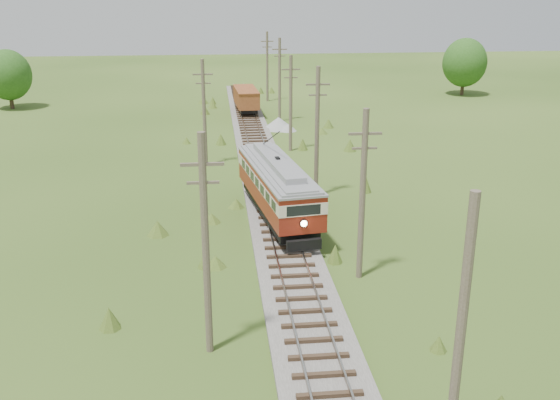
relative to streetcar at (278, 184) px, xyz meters
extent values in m
cube|color=#605B54|center=(0.00, 7.86, -2.39)|extent=(3.60, 96.00, 0.25)
cube|color=#726659|center=(-0.72, 7.86, -2.03)|extent=(0.08, 96.00, 0.17)
cube|color=#726659|center=(0.72, 7.86, -2.03)|extent=(0.08, 96.00, 0.17)
cube|color=#2D2116|center=(0.00, 7.86, -2.19)|extent=(2.40, 96.00, 0.16)
cube|color=black|center=(0.00, 0.00, -1.53)|extent=(3.71, 10.73, 0.43)
cube|color=maroon|center=(0.00, 0.00, -0.58)|extent=(4.23, 11.69, 1.05)
cube|color=beige|center=(0.00, 0.00, 0.28)|extent=(4.26, 11.75, 0.67)
cube|color=black|center=(0.00, 0.00, 0.28)|extent=(4.22, 11.24, 0.52)
cube|color=maroon|center=(0.00, 0.00, 0.76)|extent=(4.23, 11.69, 0.29)
cube|color=gray|center=(0.00, 0.00, 1.07)|extent=(4.30, 11.81, 0.36)
cube|color=gray|center=(0.00, 0.00, 1.39)|extent=(2.38, 8.65, 0.38)
sphere|color=#FFF2BF|center=(0.81, -5.73, -0.43)|extent=(0.34, 0.34, 0.34)
cylinder|color=black|center=(-0.24, 1.70, 2.47)|extent=(0.67, 4.40, 1.84)
cylinder|color=black|center=(-0.11, -4.38, -1.58)|extent=(0.22, 0.77, 0.76)
cylinder|color=black|center=(1.31, -4.18, -1.58)|extent=(0.22, 0.77, 0.76)
cylinder|color=black|center=(-1.31, 4.18, -1.58)|extent=(0.22, 0.77, 0.76)
cylinder|color=black|center=(0.11, 4.38, -1.58)|extent=(0.22, 0.77, 0.76)
cube|color=black|center=(0.00, 35.17, -1.65)|extent=(2.18, 6.49, 0.44)
cube|color=brown|center=(0.00, 35.17, -0.53)|extent=(2.68, 7.22, 1.78)
cube|color=brown|center=(0.00, 35.17, 0.40)|extent=(2.73, 7.36, 0.11)
cylinder|color=black|center=(-0.56, 33.01, -1.60)|extent=(0.14, 0.72, 0.71)
cylinder|color=black|center=(0.78, 33.08, -1.60)|extent=(0.14, 0.72, 0.71)
cylinder|color=black|center=(-0.78, 37.27, -1.60)|extent=(0.14, 0.72, 0.71)
cylinder|color=black|center=(0.56, 37.34, -1.60)|extent=(0.14, 0.72, 0.71)
cone|color=gray|center=(2.88, 26.99, -1.90)|extent=(3.30, 3.30, 1.24)
cone|color=gray|center=(3.71, 25.96, -2.16)|extent=(1.85, 1.85, 0.72)
cylinder|color=brown|center=(3.10, -21.14, 1.88)|extent=(0.30, 0.30, 8.80)
cylinder|color=brown|center=(3.30, -8.14, 1.78)|extent=(0.30, 0.30, 8.60)
cube|color=brown|center=(3.30, -8.14, 4.88)|extent=(1.60, 0.12, 0.12)
cube|color=brown|center=(3.30, -8.14, 4.18)|extent=(1.20, 0.10, 0.10)
cylinder|color=brown|center=(3.20, 4.86, 1.98)|extent=(0.30, 0.30, 9.00)
cube|color=brown|center=(3.20, 4.86, 5.28)|extent=(1.60, 0.12, 0.12)
cube|color=brown|center=(3.20, 4.86, 4.58)|extent=(1.20, 0.10, 0.10)
cylinder|color=brown|center=(3.00, 17.86, 1.68)|extent=(0.30, 0.30, 8.40)
cube|color=brown|center=(3.00, 17.86, 4.68)|extent=(1.60, 0.12, 0.12)
cube|color=brown|center=(3.00, 17.86, 3.98)|extent=(1.20, 0.10, 0.10)
cylinder|color=brown|center=(3.40, 30.86, 1.93)|extent=(0.30, 0.30, 8.90)
cube|color=brown|center=(3.40, 30.86, 5.18)|extent=(1.60, 0.12, 0.12)
cube|color=brown|center=(3.40, 30.86, 4.48)|extent=(1.20, 0.10, 0.10)
cylinder|color=brown|center=(3.20, 43.86, 1.83)|extent=(0.30, 0.30, 8.70)
cube|color=brown|center=(3.20, 43.86, 4.98)|extent=(1.60, 0.12, 0.12)
cube|color=brown|center=(3.20, 43.86, 4.28)|extent=(1.20, 0.10, 0.10)
cylinder|color=brown|center=(-4.20, -14.14, 1.98)|extent=(0.30, 0.30, 9.00)
cube|color=brown|center=(-4.20, -14.14, 5.28)|extent=(1.60, 0.12, 0.12)
cube|color=brown|center=(-4.20, -14.14, 4.58)|extent=(1.20, 0.10, 0.10)
cylinder|color=brown|center=(-4.50, 13.86, 1.78)|extent=(0.30, 0.30, 8.60)
cube|color=brown|center=(-4.50, 13.86, 4.88)|extent=(1.60, 0.12, 0.12)
cube|color=brown|center=(-4.50, 13.86, 4.18)|extent=(1.20, 0.10, 0.10)
cylinder|color=#38281C|center=(-28.00, 41.86, -1.35)|extent=(0.50, 0.50, 2.34)
ellipsoid|color=#285419|center=(-28.00, 41.86, 1.51)|extent=(5.46, 5.46, 6.01)
cylinder|color=#38281C|center=(30.00, 45.86, -1.26)|extent=(0.50, 0.50, 2.52)
ellipsoid|color=#285419|center=(30.00, 45.86, 1.82)|extent=(5.88, 5.88, 6.47)
camera|label=1|loc=(-3.70, -36.14, 11.37)|focal=40.00mm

